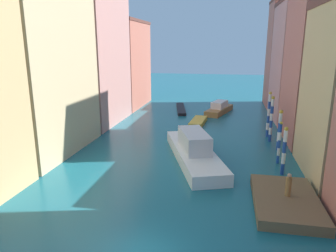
{
  "coord_description": "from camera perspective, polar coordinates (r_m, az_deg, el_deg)",
  "views": [
    {
      "loc": [
        3.9,
        -12.67,
        10.06
      ],
      "look_at": [
        -2.35,
        19.82,
        1.5
      ],
      "focal_mm": 33.5,
      "sensor_mm": 36.0,
      "label": 1
    }
  ],
  "objects": [
    {
      "name": "ground_plane",
      "position": [
        38.7,
        4.72,
        -0.61
      ],
      "size": [
        154.0,
        154.0,
        0.0
      ],
      "primitive_type": "plane",
      "color": "#196070"
    },
    {
      "name": "building_left_1",
      "position": [
        31.63,
        -22.73,
        13.22
      ],
      "size": [
        6.37,
        12.11,
        19.87
      ],
      "color": "beige",
      "rests_on": "ground"
    },
    {
      "name": "building_left_2",
      "position": [
        42.3,
        -13.51,
        13.46
      ],
      "size": [
        6.37,
        11.65,
        19.13
      ],
      "color": "tan",
      "rests_on": "ground"
    },
    {
      "name": "building_left_3",
      "position": [
        53.54,
        -8.05,
        11.09
      ],
      "size": [
        6.37,
        12.12,
        13.98
      ],
      "color": "#C6705B",
      "rests_on": "ground"
    },
    {
      "name": "building_right_2",
      "position": [
        36.52,
        26.78,
        14.82
      ],
      "size": [
        6.37,
        10.05,
        22.4
      ],
      "color": "#C6705B",
      "rests_on": "ground"
    },
    {
      "name": "building_right_3",
      "position": [
        47.18,
        22.82,
        10.88
      ],
      "size": [
        6.37,
        11.48,
        15.95
      ],
      "color": "tan",
      "rests_on": "ground"
    },
    {
      "name": "building_right_4",
      "position": [
        56.49,
        20.96,
        12.09
      ],
      "size": [
        6.37,
        7.33,
        17.16
      ],
      "color": "#C6705B",
      "rests_on": "ground"
    },
    {
      "name": "waterfront_dock",
      "position": [
        22.09,
        20.62,
        -12.65
      ],
      "size": [
        4.0,
        6.59,
        0.66
      ],
      "color": "brown",
      "rests_on": "ground"
    },
    {
      "name": "person_on_dock",
      "position": [
        21.79,
        21.06,
        -10.06
      ],
      "size": [
        0.36,
        0.36,
        1.52
      ],
      "color": "olive",
      "rests_on": "waterfront_dock"
    },
    {
      "name": "mooring_pole_0",
      "position": [
        26.39,
        20.39,
        -4.18
      ],
      "size": [
        0.33,
        0.33,
        3.94
      ],
      "color": "#1E479E",
      "rests_on": "ground"
    },
    {
      "name": "mooring_pole_1",
      "position": [
        28.76,
        19.61,
        -2.8
      ],
      "size": [
        0.26,
        0.26,
        3.77
      ],
      "color": "#1E479E",
      "rests_on": "ground"
    },
    {
      "name": "mooring_pole_2",
      "position": [
        32.34,
        19.63,
        -0.64
      ],
      "size": [
        0.38,
        0.38,
        4.05
      ],
      "color": "#1E479E",
      "rests_on": "ground"
    },
    {
      "name": "mooring_pole_3",
      "position": [
        34.94,
        18.29,
        1.29
      ],
      "size": [
        0.35,
        0.35,
        4.92
      ],
      "color": "#1E479E",
      "rests_on": "ground"
    },
    {
      "name": "mooring_pole_4",
      "position": [
        36.62,
        17.86,
        2.08
      ],
      "size": [
        0.34,
        0.34,
        5.15
      ],
      "color": "#1E479E",
      "rests_on": "ground"
    },
    {
      "name": "vaporetto_white",
      "position": [
        28.36,
        4.74,
        -4.4
      ],
      "size": [
        6.97,
        12.6,
        2.61
      ],
      "color": "white",
      "rests_on": "ground"
    },
    {
      "name": "gondola_black",
      "position": [
        50.07,
        2.36,
        3.15
      ],
      "size": [
        2.86,
        8.88,
        0.42
      ],
      "color": "black",
      "rests_on": "ground"
    },
    {
      "name": "motorboat_0",
      "position": [
        48.48,
        9.32,
        3.16
      ],
      "size": [
        4.19,
        7.89,
        1.81
      ],
      "color": "olive",
      "rests_on": "ground"
    },
    {
      "name": "motorboat_1",
      "position": [
        41.33,
        5.5,
        0.78
      ],
      "size": [
        2.02,
        5.25,
        0.6
      ],
      "color": "gold",
      "rests_on": "ground"
    }
  ]
}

